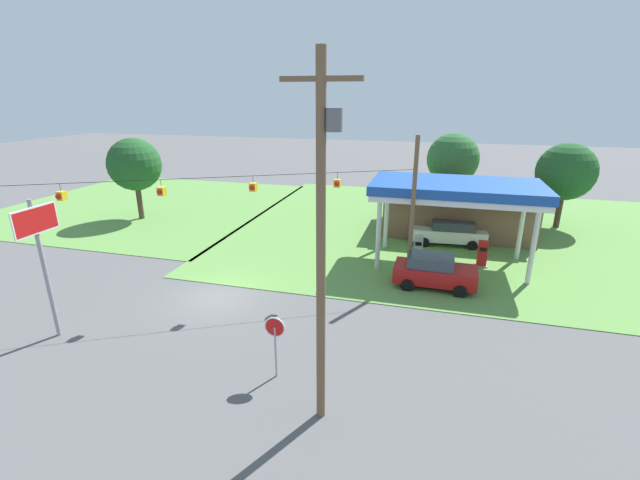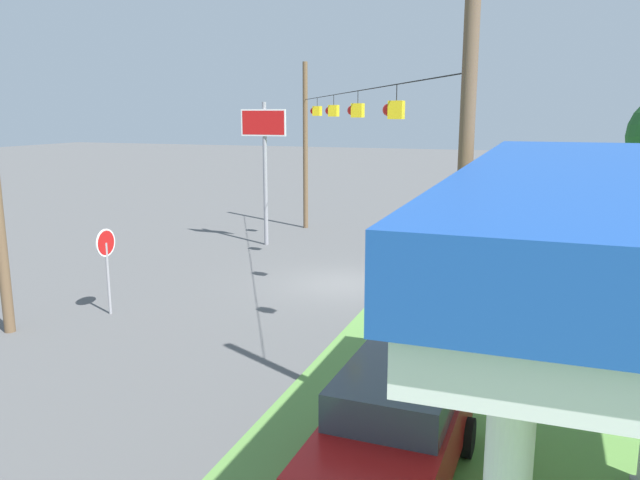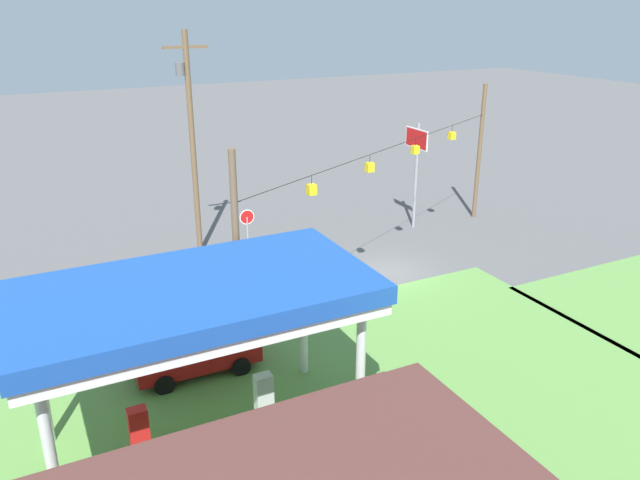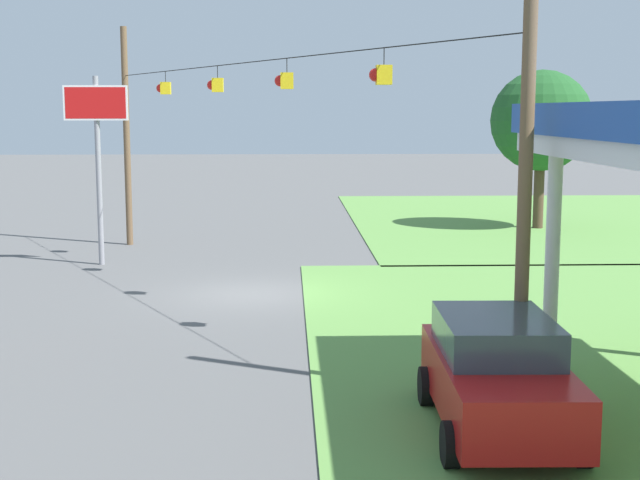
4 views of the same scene
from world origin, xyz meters
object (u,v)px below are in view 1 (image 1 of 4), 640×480
at_px(car_at_pumps_front, 434,271).
at_px(gas_station_canopy, 456,191).
at_px(stop_sign_overhead, 40,242).
at_px(tree_west_verge, 134,165).
at_px(gas_station_store, 457,209).
at_px(fuel_pump_near, 418,249).
at_px(car_at_pumps_rear, 449,232).
at_px(stop_sign_roadside, 275,334).
at_px(utility_pole_main, 322,236).
at_px(fuel_pump_far, 482,255).
at_px(tree_far_back, 566,172).
at_px(tree_behind_station, 453,159).

bearing_deg(car_at_pumps_front, gas_station_canopy, 78.23).
height_order(stop_sign_overhead, tree_west_verge, tree_west_verge).
distance_m(gas_station_canopy, gas_station_store, 7.93).
distance_m(fuel_pump_near, car_at_pumps_rear, 4.25).
distance_m(gas_station_canopy, stop_sign_roadside, 15.15).
relative_size(car_at_pumps_rear, tree_west_verge, 0.77).
height_order(gas_station_canopy, tree_west_verge, tree_west_verge).
xyz_separation_m(gas_station_store, utility_pole_main, (-4.80, -22.32, 4.53)).
relative_size(fuel_pump_far, tree_far_back, 0.25).
bearing_deg(car_at_pumps_rear, stop_sign_roadside, 66.12).
bearing_deg(tree_west_verge, gas_station_store, 8.07).
bearing_deg(fuel_pump_near, utility_pole_main, -98.77).
relative_size(car_at_pumps_rear, tree_far_back, 0.79).
bearing_deg(utility_pole_main, tree_behind_station, 81.37).
bearing_deg(gas_station_store, fuel_pump_near, -108.74).
height_order(fuel_pump_near, stop_sign_roadside, stop_sign_roadside).
xyz_separation_m(fuel_pump_far, tree_west_verge, (-27.03, 3.71, 3.80)).
xyz_separation_m(car_at_pumps_rear, tree_behind_station, (0.11, 9.85, 3.70)).
distance_m(car_at_pumps_rear, tree_west_verge, 25.39).
height_order(fuel_pump_far, stop_sign_overhead, stop_sign_overhead).
distance_m(gas_station_canopy, fuel_pump_near, 4.31).
xyz_separation_m(car_at_pumps_rear, stop_sign_overhead, (-16.69, -16.99, 3.44)).
bearing_deg(utility_pole_main, gas_station_canopy, 74.22).
bearing_deg(gas_station_canopy, car_at_pumps_front, -103.29).
relative_size(fuel_pump_near, car_at_pumps_rear, 0.32).
relative_size(gas_station_store, tree_behind_station, 1.58).
bearing_deg(tree_west_verge, tree_far_back, 11.02).
height_order(utility_pole_main, tree_behind_station, utility_pole_main).
bearing_deg(car_at_pumps_rear, stop_sign_overhead, 42.10).
bearing_deg(gas_station_store, tree_far_back, 20.28).
height_order(gas_station_canopy, stop_sign_roadside, gas_station_canopy).
xyz_separation_m(stop_sign_overhead, tree_west_verge, (-8.43, 16.92, 0.24)).
distance_m(fuel_pump_far, car_at_pumps_rear, 4.24).
distance_m(stop_sign_roadside, tree_west_verge, 25.51).
bearing_deg(stop_sign_overhead, gas_station_canopy, 38.37).
bearing_deg(gas_station_canopy, tree_far_back, 50.73).
bearing_deg(stop_sign_roadside, fuel_pump_far, -121.84).
distance_m(fuel_pump_far, stop_sign_roadside, 15.83).
bearing_deg(gas_station_store, gas_station_canopy, -94.49).
height_order(car_at_pumps_front, utility_pole_main, utility_pole_main).
bearing_deg(tree_west_verge, tree_behind_station, 21.47).
bearing_deg(gas_station_canopy, tree_behind_station, 89.53).
bearing_deg(tree_behind_station, car_at_pumps_front, -93.30).
distance_m(fuel_pump_near, tree_far_back, 14.95).
height_order(car_at_pumps_front, tree_behind_station, tree_behind_station).
xyz_separation_m(gas_station_store, car_at_pumps_rear, (-0.57, -3.57, -0.82)).
height_order(fuel_pump_far, utility_pole_main, utility_pole_main).
distance_m(gas_station_canopy, car_at_pumps_front, 5.37).
bearing_deg(stop_sign_roadside, tree_west_verge, -42.50).
distance_m(utility_pole_main, tree_behind_station, 28.97).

